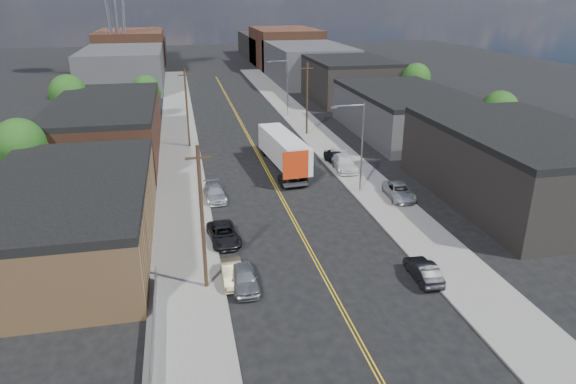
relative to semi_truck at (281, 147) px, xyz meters
name	(u,v)px	position (x,y,z in m)	size (l,w,h in m)	color
ground	(239,118)	(-1.81, 25.42, -2.32)	(260.00, 260.00, 0.00)	black
centerline	(252,143)	(-1.81, 10.42, -2.32)	(0.32, 120.00, 0.01)	gold
sidewalk_left	(180,147)	(-11.31, 10.42, -2.25)	(5.00, 140.00, 0.15)	slate
sidewalk_right	(321,139)	(7.69, 10.42, -2.25)	(5.00, 140.00, 0.15)	slate
warehouse_tan	(69,215)	(-19.81, -16.58, 0.48)	(12.00, 22.00, 5.60)	olive
warehouse_brown	(107,128)	(-19.81, 9.42, 0.98)	(12.00, 26.00, 6.60)	#502F20
industrial_right_a	(520,164)	(20.17, -14.58, 1.23)	(14.00, 22.00, 7.10)	black
industrial_right_b	(405,112)	(20.19, 11.42, 0.73)	(14.00, 24.00, 6.10)	#313133
industrial_right_c	(348,79)	(20.19, 37.42, 1.48)	(14.00, 22.00, 7.60)	black
skyline_left_a	(124,68)	(-21.81, 60.42, 1.68)	(16.00, 30.00, 8.00)	#313133
skyline_right_a	(307,63)	(18.19, 60.42, 1.68)	(16.00, 30.00, 8.00)	#313133
skyline_left_b	(132,51)	(-21.81, 85.42, 2.68)	(16.00, 26.00, 10.00)	#502F20
skyline_right_b	(285,48)	(18.19, 85.42, 2.68)	(16.00, 26.00, 10.00)	#502F20
skyline_left_c	(137,49)	(-21.81, 105.42, 1.18)	(16.00, 40.00, 7.00)	black
skyline_right_c	(272,46)	(18.19, 105.42, 1.18)	(16.00, 40.00, 7.00)	black
streetlight_near	(359,141)	(5.78, -9.58, 3.01)	(3.39, 0.25, 9.00)	gray
streetlight_far	(285,83)	(5.78, 25.42, 3.01)	(3.39, 0.25, 9.00)	gray
utility_pole_left_near	(202,218)	(-10.01, -24.58, 2.82)	(1.60, 0.26, 10.00)	black
utility_pole_left_far	(187,108)	(-10.01, 10.42, 2.82)	(1.60, 0.26, 10.00)	black
utility_pole_right	(307,98)	(6.39, 13.42, 2.82)	(1.60, 0.26, 10.00)	black
chainlink_fence	(153,346)	(-13.31, -31.08, -1.66)	(0.05, 16.00, 1.22)	slate
tree_left_near	(21,147)	(-25.75, -4.58, 2.86)	(4.85, 4.76, 7.91)	black
tree_left_mid	(69,96)	(-25.75, 20.42, 3.16)	(5.10, 5.04, 8.37)	black
tree_left_far	(146,91)	(-15.75, 27.42, 2.24)	(4.35, 4.20, 6.97)	black
tree_right_near	(500,111)	(28.25, 1.42, 2.55)	(4.60, 4.48, 7.44)	black
tree_right_far	(416,80)	(28.25, 25.42, 2.86)	(4.85, 4.76, 7.91)	black
semi_truck	(281,147)	(0.00, 0.00, 0.00)	(3.73, 15.76, 4.08)	silver
car_left_a	(244,278)	(-7.53, -25.03, -1.58)	(1.75, 4.34, 1.48)	gray
car_left_b	(232,273)	(-8.21, -24.09, -1.67)	(1.39, 3.97, 1.31)	#978C63
car_left_c	(224,234)	(-8.21, -17.87, -1.66)	(2.20, 4.77, 1.32)	black
car_left_d	(215,193)	(-8.21, -8.58, -1.66)	(1.86, 4.58, 1.33)	#B3B5B9
car_right_oncoming	(423,271)	(4.79, -26.58, -1.65)	(1.43, 4.09, 1.35)	black
car_right_lot_a	(399,191)	(9.19, -12.29, -1.49)	(2.27, 4.91, 1.37)	silver
car_right_lot_b	(344,163)	(6.63, -2.89, -1.39)	(2.20, 5.41, 1.57)	silver
car_right_lot_c	(336,157)	(6.39, -0.58, -1.43)	(1.76, 4.37, 1.49)	black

